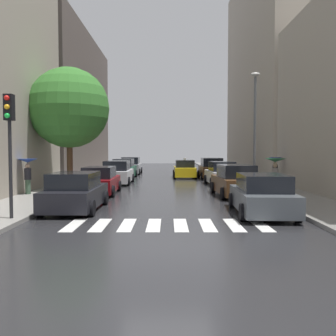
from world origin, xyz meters
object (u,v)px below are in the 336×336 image
(parked_car_left_nearest, at_px, (76,192))
(pedestrian_foreground, at_px, (276,167))
(parked_car_left_fourth, at_px, (125,169))
(traffic_light_left_corner, at_px, (10,128))
(street_tree_left, at_px, (70,108))
(taxi_midroad, at_px, (185,169))
(parked_car_right_nearest, at_px, (263,195))
(parked_car_left_third, at_px, (118,173))
(parked_car_right_third, at_px, (222,174))
(pedestrian_near_tree, at_px, (276,165))
(lamp_post_right, at_px, (256,122))
(parked_car_left_second, at_px, (101,181))
(pedestrian_far_side, at_px, (29,168))
(parked_car_left_fifth, at_px, (132,166))
(parked_car_right_second, at_px, (236,181))
(parked_car_right_fourth, at_px, (212,169))

(parked_car_left_nearest, height_order, pedestrian_foreground, pedestrian_foreground)
(parked_car_left_fourth, bearing_deg, traffic_light_left_corner, 176.25)
(street_tree_left, bearing_deg, taxi_midroad, 54.14)
(parked_car_right_nearest, bearing_deg, parked_car_left_nearest, 85.63)
(parked_car_left_third, relative_size, taxi_midroad, 1.04)
(parked_car_left_nearest, bearing_deg, parked_car_left_fourth, 0.50)
(parked_car_left_fourth, xyz_separation_m, parked_car_right_nearest, (7.64, -18.50, -0.06))
(parked_car_right_third, relative_size, pedestrian_near_tree, 2.28)
(parked_car_left_nearest, distance_m, parked_car_right_nearest, 7.63)
(parked_car_right_nearest, distance_m, lamp_post_right, 9.95)
(parked_car_left_second, xyz_separation_m, pedestrian_far_side, (-3.68, -1.17, 0.81))
(parked_car_left_fourth, height_order, traffic_light_left_corner, traffic_light_left_corner)
(parked_car_left_fifth, distance_m, street_tree_left, 16.70)
(parked_car_right_nearest, distance_m, pedestrian_far_side, 12.53)
(traffic_light_left_corner, bearing_deg, lamp_post_right, 44.40)
(parked_car_left_fourth, distance_m, lamp_post_right, 13.79)
(parked_car_right_nearest, relative_size, street_tree_left, 0.64)
(pedestrian_near_tree, xyz_separation_m, lamp_post_right, (-1.87, -1.85, 2.82))
(parked_car_right_second, xyz_separation_m, pedestrian_foreground, (2.14, -0.12, 0.80))
(parked_car_right_second, relative_size, parked_car_right_fourth, 1.08)
(parked_car_right_third, relative_size, taxi_midroad, 0.95)
(parked_car_right_second, xyz_separation_m, parked_car_right_fourth, (0.17, 12.61, 0.04))
(parked_car_left_second, relative_size, lamp_post_right, 0.62)
(parked_car_right_fourth, xyz_separation_m, lamp_post_right, (1.67, -9.21, 3.48))
(parked_car_left_third, height_order, parked_car_right_third, parked_car_left_third)
(parked_car_right_fourth, distance_m, pedestrian_near_tree, 8.19)
(parked_car_left_third, bearing_deg, pedestrian_near_tree, -100.06)
(parked_car_right_second, bearing_deg, pedestrian_near_tree, -37.82)
(parked_car_left_second, bearing_deg, lamp_post_right, -75.56)
(pedestrian_near_tree, bearing_deg, parked_car_right_third, 53.53)
(parked_car_left_third, relative_size, pedestrian_far_side, 2.45)
(parked_car_left_fifth, height_order, parked_car_right_third, parked_car_left_fifth)
(pedestrian_foreground, relative_size, pedestrian_far_side, 1.01)
(parked_car_left_second, distance_m, pedestrian_foreground, 9.81)
(pedestrian_foreground, distance_m, lamp_post_right, 4.46)
(pedestrian_near_tree, xyz_separation_m, street_tree_left, (-13.50, -2.51, 3.61))
(taxi_midroad, relative_size, pedestrian_foreground, 2.34)
(street_tree_left, distance_m, lamp_post_right, 11.68)
(pedestrian_far_side, bearing_deg, parked_car_left_third, -118.09)
(lamp_post_right, bearing_deg, taxi_midroad, 112.16)
(parked_car_left_nearest, distance_m, parked_car_right_second, 8.94)
(parked_car_right_third, relative_size, traffic_light_left_corner, 0.99)
(parked_car_left_fifth, relative_size, taxi_midroad, 0.99)
(parked_car_left_fourth, distance_m, pedestrian_far_side, 13.60)
(parked_car_left_fourth, xyz_separation_m, taxi_midroad, (5.45, 0.48, -0.04))
(parked_car_right_fourth, height_order, street_tree_left, street_tree_left)
(parked_car_right_second, bearing_deg, traffic_light_left_corner, 126.30)
(parked_car_right_second, distance_m, parked_car_right_third, 6.42)
(parked_car_right_nearest, bearing_deg, parked_car_left_fifth, 19.97)
(parked_car_left_fifth, height_order, traffic_light_left_corner, traffic_light_left_corner)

